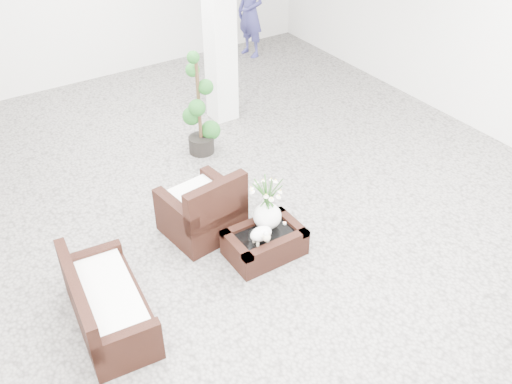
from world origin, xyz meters
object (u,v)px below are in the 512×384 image
loveseat (108,298)px  topiary (199,104)px  coffee_table (265,244)px  armchair (200,202)px

loveseat → topiary: 3.54m
coffee_table → armchair: armchair is taller
loveseat → topiary: (2.44, 2.53, 0.44)m
loveseat → topiary: bearing=-38.7°
armchair → loveseat: bearing=21.3°
armchair → topiary: 1.96m
coffee_table → loveseat: (-1.95, -0.04, 0.22)m
coffee_table → armchair: size_ratio=0.98×
coffee_table → topiary: (0.49, 2.49, 0.66)m
coffee_table → loveseat: size_ratio=0.64×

